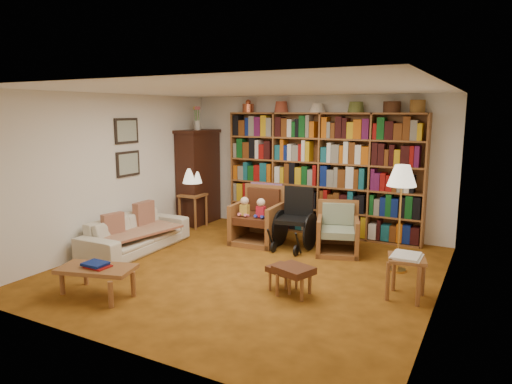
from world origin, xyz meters
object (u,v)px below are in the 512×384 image
Objects in this scene: wheelchair at (295,221)px; armchair_sage at (339,233)px; armchair_leather at (260,219)px; side_table_papers at (406,264)px; floor_lamp at (402,180)px; coffee_table at (97,271)px; sofa at (136,233)px; footstool_a at (283,271)px; footstool_b at (294,272)px; side_table_lamp at (193,202)px.

armchair_sage is at bearing 8.54° from wheelchair.
armchair_leather is 1.79× the size of side_table_papers.
floor_lamp reaches higher than coffee_table.
wheelchair is at bearing 65.81° from coffee_table.
sofa is 2.82m from footstool_a.
wheelchair reaches higher than armchair_leather.
armchair_sage is at bearing 155.64° from floor_lamp.
floor_lamp is 2.02m from footstool_b.
armchair_sage reaches higher than sofa.
wheelchair is 2.37m from side_table_papers.
floor_lamp is at bearing -9.81° from armchair_leather.
footstool_b is (3.08, -2.18, -0.19)m from side_table_lamp.
armchair_leather is 2.28× the size of footstool_a.
wheelchair is (-0.72, -0.11, 0.15)m from armchair_sage.
side_table_papers is 1.48m from footstool_a.
side_table_lamp is 0.43× the size of floor_lamp.
sofa is 3.70× the size of footstool_b.
sofa is 3.55× the size of side_table_papers.
coffee_table is at bearing -147.22° from footstool_a.
side_table_papers is at bearing 17.91° from footstool_a.
sofa is at bearing 118.37° from coffee_table.
side_table_lamp is at bearing 144.28° from footstool_a.
footstool_a is (1.27, -1.80, -0.15)m from armchair_leather.
coffee_table is at bearing -102.13° from armchair_leather.
armchair_leather reaches higher than sofa.
floor_lamp is (4.02, -0.70, 0.82)m from side_table_lamp.
footstool_a is (-1.13, -1.38, -1.05)m from floor_lamp.
sofa is 1.94× the size of wheelchair.
armchair_sage is 1.57× the size of side_table_papers.
armchair_leather is at bearing 125.24° from footstool_a.
floor_lamp is (3.92, 1.00, 1.01)m from sofa.
armchair_leather is 0.65× the size of floor_lamp.
floor_lamp is at bearing -9.88° from side_table_lamp.
floor_lamp reaches higher than side_table_lamp.
armchair_leather is at bearing 77.87° from coffee_table.
armchair_leather reaches higher than coffee_table.
wheelchair reaches higher than coffee_table.
wheelchair is 0.66× the size of floor_lamp.
wheelchair is at bearing -60.94° from sofa.
floor_lamp is 4.14m from coffee_table.
footstool_b is (-1.22, -0.55, -0.13)m from side_table_papers.
coffee_table is at bearing -153.04° from side_table_papers.
side_table_lamp reaches higher than coffee_table.
side_table_papers reaches higher than footstool_a.
side_table_lamp is 0.75× the size of armchair_sage.
sofa is at bearing -148.70° from wheelchair.
armchair_sage is at bearing 132.67° from side_table_papers.
sofa is 3.01× the size of side_table_lamp.
coffee_table is at bearing -139.30° from floor_lamp.
side_table_papers reaches higher than footstool_b.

